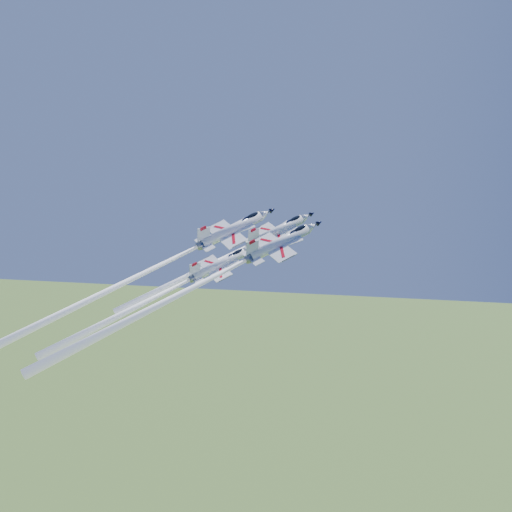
% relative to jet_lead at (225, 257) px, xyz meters
% --- Properties ---
extents(jet_lead, '(25.51, 21.32, 25.44)m').
position_rel_jet_lead_xyz_m(jet_lead, '(0.00, 0.00, 0.00)').
color(jet_lead, white).
extents(jet_left, '(41.76, 36.48, 52.80)m').
position_rel_jet_lead_xyz_m(jet_left, '(-20.02, -6.07, -5.38)').
color(jet_left, white).
extents(jet_right, '(32.63, 27.96, 37.42)m').
position_rel_jet_lead_xyz_m(jet_right, '(-3.45, -10.07, -3.09)').
color(jet_right, white).
extents(jet_slot, '(25.10, 21.17, 26.37)m').
position_rel_jet_lead_xyz_m(jet_slot, '(-9.66, -9.11, -4.98)').
color(jet_slot, white).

